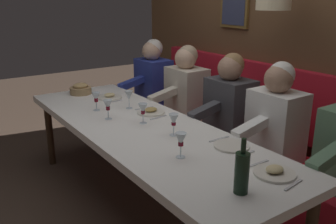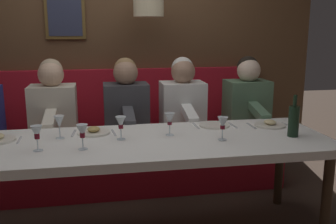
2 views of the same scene
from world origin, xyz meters
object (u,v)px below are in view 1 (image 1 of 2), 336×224
at_px(wine_glass_2, 174,120).
at_px(wine_glass_5, 143,109).
at_px(wine_glass_0, 96,98).
at_px(wine_glass_4, 181,140).
at_px(dining_table, 142,133).
at_px(diner_near, 276,116).
at_px(diner_farthest, 153,76).
at_px(bread_bowl, 81,89).
at_px(wine_glass_1, 108,106).
at_px(diner_middle, 229,101).
at_px(wine_bottle, 242,172).
at_px(wine_glass_3, 129,96).
at_px(diner_far, 186,87).

xyz_separation_m(wine_glass_2, wine_glass_5, (-0.05, 0.35, -0.00)).
distance_m(wine_glass_0, wine_glass_4, 1.22).
distance_m(dining_table, wine_glass_0, 0.62).
bearing_deg(wine_glass_0, wine_glass_2, -76.78).
xyz_separation_m(diner_near, diner_farthest, (0.00, 1.80, 0.00)).
height_order(wine_glass_5, bread_bowl, wine_glass_5).
xyz_separation_m(diner_near, wine_glass_0, (-1.00, 1.15, 0.04)).
distance_m(wine_glass_1, wine_glass_2, 0.65).
height_order(dining_table, wine_glass_0, wine_glass_0).
relative_size(diner_middle, diner_farthest, 1.00).
bearing_deg(wine_bottle, wine_glass_1, 91.59).
bearing_deg(diner_middle, wine_glass_0, 147.86).
distance_m(wine_glass_3, wine_glass_4, 1.13).
xyz_separation_m(diner_middle, wine_glass_5, (-0.84, 0.10, 0.04)).
bearing_deg(dining_table, diner_far, 33.90).
xyz_separation_m(wine_glass_3, bread_bowl, (-0.16, 0.74, -0.07)).
bearing_deg(bread_bowl, wine_bottle, -92.05).
distance_m(diner_far, wine_glass_4, 1.57).
height_order(wine_glass_3, bread_bowl, wine_glass_3).
xyz_separation_m(wine_glass_0, wine_glass_5, (0.16, -0.53, 0.00)).
bearing_deg(dining_table, wine_glass_1, 115.00).
height_order(diner_middle, wine_glass_1, diner_middle).
relative_size(diner_far, diner_farthest, 1.00).
height_order(wine_glass_0, wine_glass_3, same).
relative_size(diner_near, diner_farthest, 1.00).
height_order(diner_middle, wine_glass_2, diner_middle).
xyz_separation_m(wine_glass_0, wine_bottle, (0.02, -1.74, 0.00)).
height_order(wine_glass_0, wine_glass_5, same).
bearing_deg(wine_glass_3, diner_farthest, 45.80).
xyz_separation_m(diner_near, wine_glass_3, (-0.74, 1.04, 0.04)).
height_order(diner_middle, wine_glass_3, diner_middle).
relative_size(dining_table, diner_middle, 3.56).
bearing_deg(wine_glass_5, dining_table, -127.87).
bearing_deg(wine_glass_2, wine_bottle, -102.31).
bearing_deg(diner_middle, diner_near, -90.00).
relative_size(wine_glass_1, wine_glass_4, 1.00).
relative_size(diner_middle, wine_glass_1, 4.82).
bearing_deg(wine_glass_1, wine_glass_5, -54.30).
distance_m(dining_table, wine_glass_4, 0.67).
xyz_separation_m(wine_glass_1, wine_glass_3, (0.29, 0.17, 0.00)).
height_order(diner_farthest, wine_glass_5, diner_farthest).
bearing_deg(wine_glass_4, diner_farthest, 62.28).
relative_size(dining_table, wine_glass_0, 17.16).
relative_size(wine_glass_0, wine_glass_1, 1.00).
xyz_separation_m(dining_table, diner_near, (0.88, -0.57, 0.14)).
xyz_separation_m(diner_farthest, wine_glass_0, (-1.00, -0.65, 0.04)).
distance_m(wine_glass_3, bread_bowl, 0.76).
bearing_deg(wine_glass_3, bread_bowl, 102.32).
relative_size(wine_glass_1, wine_glass_3, 1.00).
relative_size(wine_glass_2, wine_bottle, 0.55).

